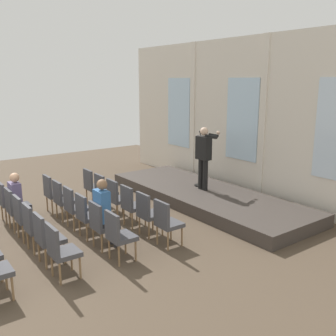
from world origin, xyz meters
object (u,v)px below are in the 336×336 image
at_px(mic_stand, 200,174).
at_px(chair_r0_c1, 104,190).
at_px(chair_r0_c5, 166,220).
at_px(chair_r2_c4, 46,236).
at_px(chair_r1_c0, 52,191).
at_px(chair_r1_c2, 74,205).
at_px(chair_r1_c1, 62,198).
at_px(chair_r1_c4, 101,223).
at_px(audience_r2_c1, 18,198).
at_px(audience_r1_c4, 104,210).
at_px(chair_r2_c3, 34,225).
at_px(chair_r1_c5, 118,233).
at_px(chair_r0_c3, 131,203).
at_px(chair_r2_c1, 15,207).
at_px(chair_r0_c0, 92,184).
at_px(speaker, 204,154).
at_px(chair_r2_c2, 24,215).
at_px(chair_r1_c3, 87,213).
at_px(chair_r0_c2, 117,196).
at_px(chair_r2_c0, 7,199).
at_px(chair_r2_c5, 60,249).
at_px(chair_r0_c4, 148,211).

distance_m(mic_stand, chair_r0_c1, 2.74).
bearing_deg(chair_r0_c5, chair_r0_c1, 180.00).
bearing_deg(chair_r0_c5, chair_r2_c4, -107.08).
distance_m(chair_r1_c0, chair_r1_c2, 1.31).
relative_size(chair_r0_c1, chair_r0_c5, 1.00).
xyz_separation_m(chair_r0_c1, chair_r1_c1, (0.00, -1.06, 0.00)).
height_order(chair_r1_c4, audience_r2_c1, audience_r2_c1).
relative_size(audience_r1_c4, chair_r2_c3, 1.47).
bearing_deg(chair_r1_c5, chair_r1_c4, 180.00).
bearing_deg(chair_r2_c3, chair_r0_c3, 90.00).
height_order(chair_r0_c3, chair_r1_c4, same).
distance_m(mic_stand, chair_r1_c5, 4.30).
relative_size(chair_r2_c1, chair_r2_c3, 1.00).
bearing_deg(chair_r1_c0, chair_r2_c4, -22.14).
height_order(mic_stand, chair_r0_c0, mic_stand).
bearing_deg(chair_r0_c5, speaker, 125.09).
bearing_deg(chair_r1_c4, mic_stand, 111.13).
height_order(chair_r1_c4, chair_r2_c2, same).
height_order(chair_r0_c0, chair_r1_c3, same).
bearing_deg(chair_r1_c1, chair_r0_c2, 58.43).
height_order(chair_r1_c0, chair_r1_c2, same).
bearing_deg(chair_r0_c0, chair_r0_c2, 0.00).
bearing_deg(chair_r2_c3, chair_r1_c1, 140.86).
bearing_deg(chair_r1_c1, chair_r0_c0, 121.57).
bearing_deg(audience_r1_c4, chair_r2_c4, -90.00).
bearing_deg(chair_r2_c1, chair_r1_c4, 28.48).
relative_size(chair_r1_c2, chair_r1_c3, 1.00).
xyz_separation_m(chair_r1_c2, chair_r1_c3, (0.65, 0.00, 0.00)).
bearing_deg(chair_r0_c3, chair_r0_c2, 180.00).
bearing_deg(audience_r2_c1, chair_r0_c2, 72.26).
xyz_separation_m(chair_r1_c0, chair_r2_c1, (0.65, -1.06, 0.00)).
xyz_separation_m(chair_r2_c0, chair_r2_c5, (3.27, 0.00, 0.00)).
bearing_deg(audience_r1_c4, speaker, 107.87).
xyz_separation_m(chair_r1_c3, audience_r1_c4, (0.65, 0.08, 0.23)).
bearing_deg(mic_stand, chair_r1_c2, -87.81).
bearing_deg(audience_r1_c4, chair_r1_c3, -173.17).
height_order(chair_r0_c2, chair_r2_c5, same).
xyz_separation_m(chair_r1_c4, chair_r2_c3, (-0.65, -1.06, 0.00)).
xyz_separation_m(speaker, chair_r2_c2, (-0.17, -4.68, -0.75)).
height_order(chair_r1_c0, chair_r1_c3, same).
bearing_deg(chair_r1_c0, audience_r2_c1, -56.29).
bearing_deg(audience_r1_c4, chair_r0_c3, 123.56).
bearing_deg(chair_r2_c2, chair_r0_c5, 47.33).
bearing_deg(chair_r0_c4, chair_r0_c5, 0.00).
bearing_deg(chair_r2_c2, chair_r1_c1, 121.57).
height_order(chair_r1_c1, chair_r1_c3, same).
bearing_deg(chair_r0_c5, chair_r0_c2, 180.00).
distance_m(chair_r0_c2, chair_r2_c4, 2.50).
height_order(speaker, chair_r1_c3, speaker).
bearing_deg(chair_r0_c5, chair_r1_c1, -157.86).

